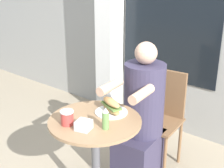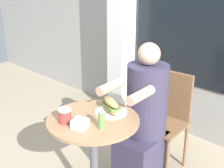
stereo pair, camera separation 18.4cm
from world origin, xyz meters
The scene contains 9 objects.
storefront_wall centered at (0.00, 1.51, 1.40)m, with size 8.00×0.09×2.80m.
lattice_pillar centered at (-0.96, 1.33, 1.20)m, with size 0.23×0.23×2.40m.
cafe_table centered at (0.00, 0.00, 0.54)m, with size 0.63×0.63×0.75m.
diner_chair centered at (0.04, 0.84, 0.52)m, with size 0.41×0.41×0.87m.
seated_diner centered at (0.05, 0.49, 0.52)m, with size 0.36×0.59×1.20m.
sandwich_on_plate centered at (0.02, 0.15, 0.80)m, with size 0.23×0.23×0.10m.
drink_cup centered at (-0.09, -0.16, 0.80)m, with size 0.09×0.09×0.10m.
napkin_box centered at (0.03, -0.14, 0.78)m, with size 0.11×0.11×0.06m.
condiment_bottle centered at (0.14, -0.05, 0.82)m, with size 0.04×0.04×0.15m.
Camera 2 is at (1.39, -1.26, 1.72)m, focal length 50.00 mm.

